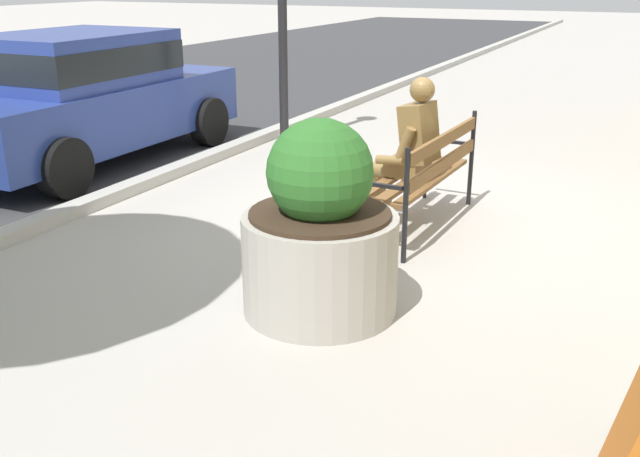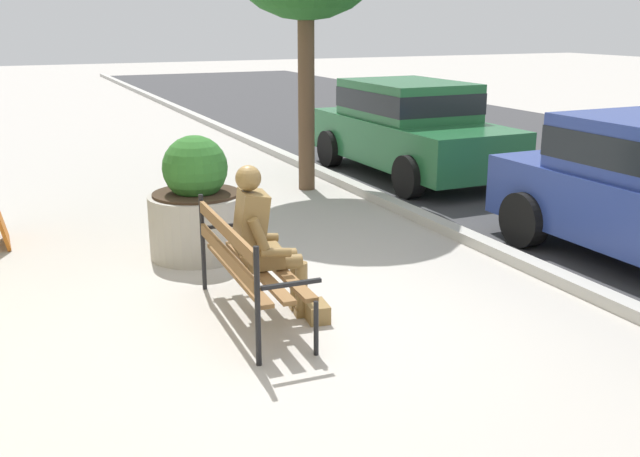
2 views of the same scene
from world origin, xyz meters
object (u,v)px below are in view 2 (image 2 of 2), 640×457
park_bench (245,261)px  parked_car_green (410,126)px  bronze_statue_seated (268,245)px  concrete_planter (197,207)px

park_bench → parked_car_green: size_ratio=0.44×
bronze_statue_seated → parked_car_green: bearing=137.9°
park_bench → parked_car_green: parked_car_green is taller
parked_car_green → park_bench: bearing=-43.6°
park_bench → concrete_planter: bearing=176.8°
bronze_statue_seated → parked_car_green: size_ratio=0.33×
concrete_planter → parked_car_green: parked_car_green is taller
park_bench → bronze_statue_seated: 0.24m
bronze_statue_seated → concrete_planter: 1.98m
park_bench → bronze_statue_seated: (0.02, 0.21, 0.12)m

